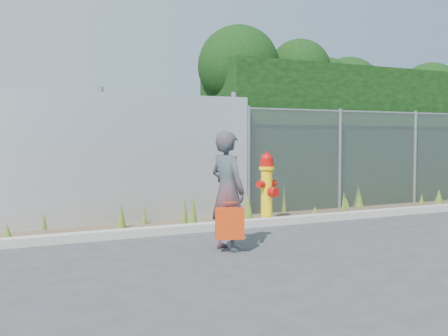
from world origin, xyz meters
TOP-DOWN VIEW (x-y plane):
  - ground at (0.00, 0.00)m, footprint 80.00×80.00m
  - curb at (0.00, 1.80)m, footprint 16.00×0.22m
  - weed_strip at (-0.63, 2.45)m, footprint 16.00×1.35m
  - corrugated_fence at (-3.25, 3.01)m, footprint 8.50×0.21m
  - chainlink_fence at (4.25, 3.00)m, footprint 6.50×0.07m
  - hedge at (4.41, 4.06)m, footprint 7.58×1.86m
  - fire_hydrant at (0.86, 2.05)m, footprint 0.41×0.37m
  - woman at (-0.81, 0.31)m, footprint 0.50×0.64m
  - red_tote_bag at (-0.89, 0.11)m, footprint 0.36×0.13m
  - black_shoulder_bag at (-0.69, 0.57)m, footprint 0.21×0.09m

SIDE VIEW (x-z plane):
  - ground at x=0.00m, z-range 0.00..0.00m
  - curb at x=0.00m, z-range 0.00..0.12m
  - weed_strip at x=-0.63m, z-range -0.15..0.39m
  - red_tote_bag at x=-0.89m, z-range 0.14..0.61m
  - fire_hydrant at x=0.86m, z-range -0.02..1.21m
  - woman at x=-0.81m, z-range 0.00..1.54m
  - black_shoulder_bag at x=-0.69m, z-range 0.86..1.02m
  - chainlink_fence at x=4.25m, z-range 0.01..2.06m
  - corrugated_fence at x=-3.25m, z-range -0.05..2.25m
  - hedge at x=4.41m, z-range 0.06..3.84m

